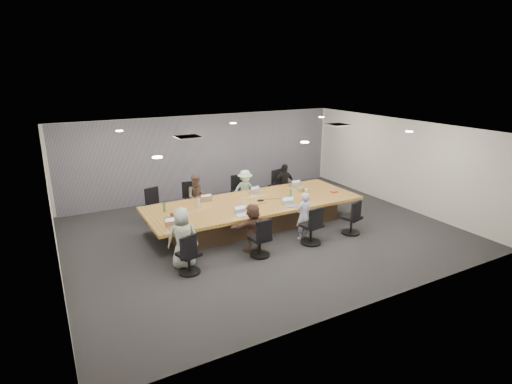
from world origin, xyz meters
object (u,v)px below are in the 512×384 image
person_1 (197,197)px  canvas_bag (301,189)px  chair_2 (240,195)px  mug_brown (172,215)px  chair_1 (194,202)px  laptop_2 (253,192)px  laptop_3 (293,186)px  laptop_1 (204,200)px  chair_4 (189,257)px  snack_packet (334,192)px  stapler (253,209)px  person_3 (284,184)px  person_6 (304,216)px  bottle_green_left (164,207)px  person_2 (245,190)px  person_4 (183,238)px  laptop_5 (243,215)px  chair_5 (260,241)px  conference_table (254,213)px  bottle_green_right (291,193)px  chair_0 (153,210)px  bottle_clear (199,203)px  chair_7 (351,220)px  chair_6 (311,228)px  laptop_6 (292,206)px  laptop_4 (175,227)px

person_1 → canvas_bag: person_1 is taller
chair_2 → mug_brown: 3.32m
chair_1 → canvas_bag: 3.29m
laptop_2 → laptop_3: 1.43m
laptop_1 → canvas_bag: canvas_bag is taller
chair_4 → snack_packet: snack_packet is taller
chair_4 → stapler: (2.20, 1.14, 0.40)m
person_3 → person_1: bearing=-177.6°
person_6 → bottle_green_left: (-3.15, 1.74, 0.23)m
person_2 → laptop_2: size_ratio=4.58×
person_4 → stapler: size_ratio=9.66×
person_3 → laptop_5: person_3 is taller
chair_5 → mug_brown: bearing=131.0°
person_6 → conference_table: bearing=-64.8°
person_3 → canvas_bag: size_ratio=5.59×
chair_4 → bottle_green_right: (3.62, 1.55, 0.49)m
chair_4 → person_6: size_ratio=0.59×
stapler → laptop_5: bearing=-133.4°
person_1 → bottle_green_left: (-1.25, -0.96, 0.18)m
chair_4 → person_3: person_3 is taller
chair_2 → snack_packet: bearing=133.3°
chair_0 → bottle_clear: (0.90, -1.40, 0.47)m
chair_2 → person_2: 0.42m
person_2 → person_6: person_2 is taller
person_2 → person_3: bearing=7.5°
laptop_2 → person_3: (1.43, 0.55, -0.08)m
person_3 → laptop_5: 3.37m
laptop_3 → mug_brown: 4.30m
laptop_5 → snack_packet: snack_packet is taller
person_4 → bottle_clear: person_4 is taller
chair_2 → chair_7: size_ratio=1.08×
person_3 → canvas_bag: (-0.10, -1.14, 0.14)m
mug_brown → snack_packet: mug_brown is taller
chair_4 → laptop_1: (1.35, 2.50, 0.38)m
chair_6 → person_4: size_ratio=0.59×
laptop_5 → bottle_green_right: bottle_green_right is taller
chair_7 → bottle_clear: 4.12m
laptop_6 → mug_brown: (-3.10, 0.72, 0.04)m
chair_4 → stapler: 2.50m
chair_7 → laptop_2: 3.02m
person_3 → laptop_4: bearing=-151.3°
person_3 → laptop_4: (-4.35, -2.15, 0.08)m
chair_5 → bottle_green_right: bottle_green_right is taller
person_2 → person_4: (-2.92, -2.70, 0.05)m
bottle_clear → snack_packet: size_ratio=1.18×
conference_table → person_1: 1.81m
person_3 → stapler: size_ratio=9.21×
chair_0 → chair_4: bearing=75.9°
chair_4 → chair_7: (4.58, 0.00, 0.02)m
laptop_3 → snack_packet: bearing=124.9°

